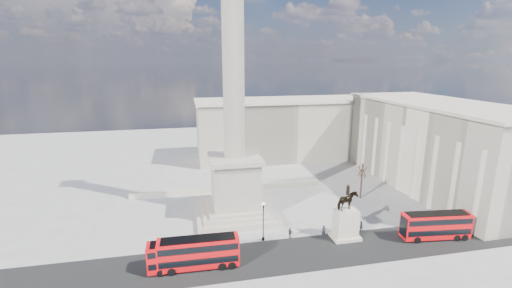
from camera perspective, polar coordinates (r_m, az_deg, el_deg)
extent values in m
plane|color=#9F9C96|center=(59.02, -2.69, -13.55)|extent=(180.00, 180.00, 0.00)
cube|color=black|center=(51.49, 4.97, -17.99)|extent=(120.00, 9.00, 0.01)
cube|color=#AA9D8E|center=(63.24, -3.43, -11.10)|extent=(14.00, 14.00, 1.00)
cube|color=#AA9D8E|center=(62.93, -3.44, -10.48)|extent=(12.00, 12.00, 0.50)
cube|color=#AA9D8E|center=(62.73, -3.44, -10.06)|extent=(10.00, 10.00, 0.50)
cube|color=#AA9D8E|center=(61.14, -3.50, -6.42)|extent=(8.00, 8.00, 8.00)
cube|color=#AA9D8E|center=(59.77, -3.56, -2.45)|extent=(9.00, 9.00, 0.80)
cylinder|color=#9D9482|center=(57.41, -3.83, 14.47)|extent=(3.60, 3.60, 34.00)
cube|color=beige|center=(73.27, -4.70, -7.51)|extent=(40.00, 0.60, 1.10)
cube|color=beige|center=(83.45, 28.12, -0.40)|extent=(18.00, 45.00, 18.00)
cube|color=beige|center=(81.94, 28.85, 5.92)|extent=(19.00, 46.00, 0.60)
cube|color=beige|center=(97.90, 5.12, 2.46)|extent=(50.00, 16.00, 16.00)
cube|color=beige|center=(96.63, 5.23, 7.30)|extent=(51.00, 17.00, 0.60)
cube|color=red|center=(48.36, -11.51, -17.52)|extent=(10.05, 2.42, 3.69)
cube|color=black|center=(48.70, -11.47, -18.19)|extent=(9.65, 2.47, 0.82)
cube|color=black|center=(47.86, -11.57, -16.52)|extent=(9.65, 2.47, 0.82)
cube|color=black|center=(47.42, -11.62, -15.58)|extent=(9.05, 2.17, 0.05)
cylinder|color=black|center=(49.36, -15.48, -19.34)|extent=(1.04, 2.41, 1.00)
cylinder|color=black|center=(49.30, -7.97, -18.97)|extent=(1.04, 2.41, 1.00)
cylinder|color=black|center=(49.38, -6.50, -18.87)|extent=(1.04, 2.41, 1.00)
cube|color=red|center=(48.17, -9.54, -17.36)|extent=(10.75, 2.67, 3.94)
cube|color=black|center=(48.54, -9.50, -18.07)|extent=(10.32, 2.72, 0.88)
cube|color=black|center=(47.64, -9.59, -16.28)|extent=(10.32, 2.72, 0.88)
cube|color=black|center=(47.18, -9.63, -15.27)|extent=(9.67, 2.40, 0.06)
cylinder|color=black|center=(49.24, -13.80, -19.27)|extent=(1.13, 2.57, 1.07)
cylinder|color=black|center=(49.19, -5.76, -18.94)|extent=(1.13, 2.57, 1.07)
cylinder|color=black|center=(49.28, -4.19, -18.83)|extent=(1.13, 2.57, 1.07)
cube|color=red|center=(61.07, 27.77, -11.87)|extent=(10.72, 3.52, 3.88)
cube|color=black|center=(61.36, 27.70, -12.46)|extent=(10.31, 3.53, 0.86)
cube|color=black|center=(60.66, 27.88, -10.99)|extent=(10.31, 3.53, 0.86)
cube|color=black|center=(60.30, 27.98, -10.18)|extent=(9.65, 3.17, 0.06)
cylinder|color=black|center=(60.05, 24.72, -13.82)|extent=(1.32, 2.61, 1.05)
cylinder|color=black|center=(63.40, 29.88, -12.94)|extent=(1.32, 2.61, 1.05)
cylinder|color=black|center=(64.11, 30.83, -12.77)|extent=(1.32, 2.61, 1.05)
cylinder|color=black|center=(69.59, 36.13, -11.42)|extent=(1.14, 2.70, 1.13)
cylinder|color=black|center=(54.85, 1.21, -15.51)|extent=(0.42, 0.42, 0.48)
cylinder|color=black|center=(53.61, 1.22, -13.03)|extent=(0.15, 0.15, 5.79)
cylinder|color=black|center=(52.41, 1.24, -10.30)|extent=(0.29, 0.29, 0.29)
sphere|color=silver|center=(52.27, 1.24, -9.96)|extent=(0.54, 0.54, 0.54)
cube|color=beige|center=(57.15, 14.59, -14.68)|extent=(4.28, 3.21, 0.53)
cube|color=beige|center=(56.20, 14.72, -12.80)|extent=(3.42, 2.35, 4.71)
imported|color=black|center=(54.64, 14.96, -9.23)|extent=(3.75, 2.76, 2.89)
cylinder|color=black|center=(54.00, 15.07, -7.53)|extent=(0.53, 0.53, 1.28)
sphere|color=black|center=(53.74, 15.12, -6.78)|extent=(0.38, 0.38, 0.38)
cylinder|color=#332319|center=(72.41, 30.46, -7.38)|extent=(0.26, 0.26, 6.62)
cylinder|color=#332319|center=(71.83, 17.16, -5.92)|extent=(0.34, 0.34, 7.27)
cylinder|color=#332319|center=(84.16, 21.94, -3.84)|extent=(0.26, 0.26, 6.13)
imported|color=#262329|center=(56.43, 11.22, -14.07)|extent=(0.74, 0.52, 1.93)
imported|color=#262329|center=(59.91, 17.06, -12.90)|extent=(0.78, 0.62, 1.57)
imported|color=#262329|center=(55.34, 5.70, -14.55)|extent=(1.01, 1.04, 1.75)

